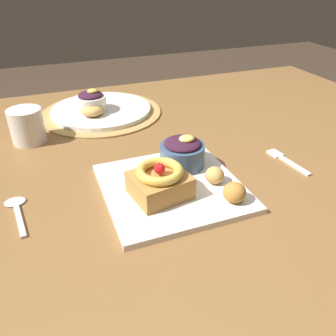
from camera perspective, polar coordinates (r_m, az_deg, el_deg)
The scene contains 14 objects.
ground_plane at distance 1.34m, azimuth 0.66°, elevation -26.01°, with size 8.00×8.00×0.00m, color #423326.
dining_table at distance 0.86m, azimuth 0.92°, elevation -1.76°, with size 1.56×1.11×0.73m.
woven_placemat at distance 1.06m, azimuth -11.05°, elevation 9.09°, with size 0.36×0.36×0.01m, color #AD894C.
front_plate at distance 0.68m, azimuth 0.60°, elevation -3.25°, with size 0.27×0.27×0.01m, color white.
cake_slice at distance 0.64m, azimuth -1.38°, elevation -2.25°, with size 0.12×0.11×0.07m.
berry_ramekin at distance 0.73m, azimuth 2.41°, elevation 2.63°, with size 0.10×0.10×0.07m.
fritter_front at distance 0.64m, azimuth 11.03°, elevation -4.00°, with size 0.04×0.04×0.04m, color #BC7F38.
fritter_middle at distance 0.68m, azimuth 7.79°, elevation -1.19°, with size 0.04×0.04×0.03m, color tan.
back_plate at distance 1.06m, azimuth -11.10°, elevation 9.52°, with size 0.30×0.30×0.01m, color white.
back_ramekin at distance 1.03m, azimuth -12.71°, elevation 10.78°, with size 0.09×0.09×0.07m.
back_pastry at distance 1.00m, azimuth -12.54°, elevation 9.42°, with size 0.06×0.06×0.03m, color tan.
fork at distance 0.83m, azimuth 19.02°, elevation 1.28°, with size 0.03×0.13×0.00m.
spoon at distance 0.69m, azimuth -23.91°, elevation -6.35°, with size 0.04×0.13×0.00m.
coffee_mug at distance 0.92m, azimuth -22.50°, elevation 6.52°, with size 0.08×0.08×0.09m, color silver.
Camera 1 is at (-0.27, -0.67, 1.12)m, focal length 36.50 mm.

